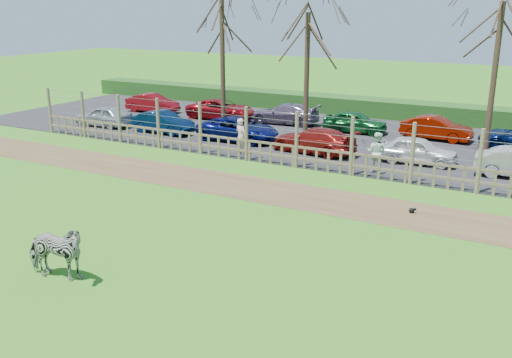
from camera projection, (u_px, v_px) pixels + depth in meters
The scene contains 22 objects.
ground at pixel (191, 227), 18.29m from camera, with size 120.00×120.00×0.00m, color #51942C.
dirt_strip at pixel (258, 189), 22.06m from camera, with size 34.00×2.80×0.01m, color brown.
asphalt at pixel (347, 138), 30.46m from camera, with size 44.00×13.00×0.04m, color #232326.
hedge at pixel (385, 109), 36.18m from camera, with size 46.00×2.00×1.10m, color #1E4716.
fence at pixel (296, 150), 24.77m from camera, with size 30.16×0.16×2.50m.
tree_left at pixel (222, 29), 30.12m from camera, with size 4.80×4.80×7.88m.
tree_mid at pixel (307, 45), 29.12m from camera, with size 4.80×4.80×6.83m.
tree_right at pixel (498, 43), 25.31m from camera, with size 4.80×4.80×7.35m.
zebra at pixel (55, 252), 14.59m from camera, with size 0.82×1.81×1.53m, color gray.
visitor_a at pixel (241, 136), 26.90m from camera, with size 0.63×0.41×1.72m, color beige.
visitor_b at pixel (376, 152), 23.98m from camera, with size 0.84×0.65×1.72m, color silver.
crow at pixel (412, 210), 19.51m from camera, with size 0.25×0.19×0.21m.
car_0 at pixel (104, 116), 33.27m from camera, with size 1.42×3.52×1.20m, color #AEB7BD.
car_1 at pixel (163, 122), 31.50m from camera, with size 1.27×3.64×1.20m, color #071D42.
car_2 at pixel (238, 129), 29.69m from camera, with size 1.99×4.32×1.20m, color #090E50.
car_3 at pixel (314, 140), 27.25m from camera, with size 1.68×4.13×1.20m, color maroon.
car_4 at pixel (417, 150), 25.42m from camera, with size 1.42×3.52×1.20m, color white.
car_7 at pixel (152, 103), 37.61m from camera, with size 1.27×3.64×1.20m, color maroon.
car_8 at pixel (221, 109), 35.41m from camera, with size 1.99×4.32×1.20m, color maroon.
car_9 at pixel (285, 114), 33.97m from camera, with size 1.68×4.13×1.20m, color slate.
car_10 at pixel (355, 122), 31.60m from camera, with size 1.42×3.52×1.20m, color #115722.
car_11 at pixel (436, 128), 29.93m from camera, with size 1.27×3.64×1.20m, color #801101.
Camera 1 is at (9.98, -13.96, 6.82)m, focal length 40.00 mm.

